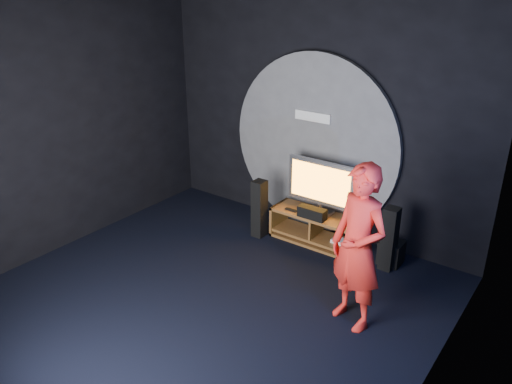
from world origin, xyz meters
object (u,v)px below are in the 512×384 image
tv (321,185)px  subwoofer (391,252)px  media_console (317,230)px  player (358,248)px  tower_speaker_left (259,209)px  tower_speaker_right (389,239)px

tv → subwoofer: 1.29m
media_console → tv: 0.68m
subwoofer → player: 1.61m
tower_speaker_left → media_console: bearing=20.8°
media_console → subwoofer: (1.07, 0.10, -0.04)m
player → subwoofer: bearing=114.2°
tower_speaker_right → player: player is taller
tower_speaker_left → player: size_ratio=0.47×
media_console → subwoofer: bearing=5.2°
tower_speaker_right → media_console: bearing=177.1°
media_console → tv: tv is taller
tower_speaker_right → subwoofer: (-0.01, 0.15, -0.27)m
tv → subwoofer: (1.08, 0.03, -0.71)m
tower_speaker_right → subwoofer: size_ratio=2.72×
tv → subwoofer: size_ratio=3.18×
tower_speaker_right → subwoofer: tower_speaker_right is taller
tv → player: 1.84m
tower_speaker_left → subwoofer: tower_speaker_left is taller
tower_speaker_left → subwoofer: (1.86, 0.40, -0.27)m
tower_speaker_left → player: player is taller
media_console → subwoofer: size_ratio=4.15×
tower_speaker_right → subwoofer: 0.31m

